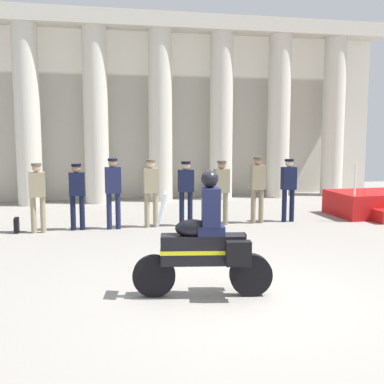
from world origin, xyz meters
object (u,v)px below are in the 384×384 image
at_px(officer_in_row_5, 222,187).
at_px(motorcycle_with_rider, 207,244).
at_px(officer_in_row_1, 77,191).
at_px(officer_in_row_3, 151,188).
at_px(officer_in_row_7, 289,185).
at_px(officer_in_row_0, 37,192).
at_px(reviewing_stand, 378,204).
at_px(officer_in_row_2, 113,188).
at_px(officer_in_row_6, 258,184).
at_px(officer_in_row_4, 186,188).
at_px(briefcase_on_ground, 17,225).

xyz_separation_m(officer_in_row_5, motorcycle_with_rider, (-1.77, -5.26, -0.20)).
xyz_separation_m(officer_in_row_1, officer_in_row_3, (1.83, -0.06, 0.05)).
bearing_deg(motorcycle_with_rider, officer_in_row_7, -113.76).
bearing_deg(officer_in_row_5, officer_in_row_0, -3.05).
distance_m(reviewing_stand, officer_in_row_2, 7.65).
bearing_deg(officer_in_row_7, officer_in_row_2, -3.36).
xyz_separation_m(officer_in_row_3, motorcycle_with_rider, (0.07, -5.37, -0.23)).
distance_m(officer_in_row_2, officer_in_row_6, 3.78).
bearing_deg(reviewing_stand, officer_in_row_4, -177.43).
relative_size(reviewing_stand, officer_in_row_0, 1.53).
xyz_separation_m(officer_in_row_3, officer_in_row_4, (0.90, -0.04, -0.03)).
height_order(officer_in_row_1, officer_in_row_7, officer_in_row_7).
bearing_deg(officer_in_row_4, officer_in_row_3, -5.16).
bearing_deg(officer_in_row_0, officer_in_row_4, 177.90).
distance_m(officer_in_row_4, motorcycle_with_rider, 5.39).
bearing_deg(officer_in_row_5, briefcase_on_ground, -4.61).
height_order(reviewing_stand, officer_in_row_1, officer_in_row_1).
bearing_deg(officer_in_row_4, briefcase_on_ground, -4.12).
bearing_deg(briefcase_on_ground, officer_in_row_6, -1.44).
distance_m(officer_in_row_6, briefcase_on_ground, 6.17).
distance_m(reviewing_stand, officer_in_row_6, 3.91).
bearing_deg(reviewing_stand, officer_in_row_1, -178.92).
relative_size(officer_in_row_4, officer_in_row_6, 0.95).
bearing_deg(officer_in_row_4, officer_in_row_0, -2.10).
relative_size(officer_in_row_0, officer_in_row_6, 0.95).
xyz_separation_m(officer_in_row_6, officer_in_row_7, (0.89, 0.01, -0.04)).
bearing_deg(officer_in_row_4, officer_in_row_1, -4.71).
bearing_deg(briefcase_on_ground, officer_in_row_2, -2.18).
height_order(reviewing_stand, briefcase_on_ground, reviewing_stand).
xyz_separation_m(reviewing_stand, motorcycle_with_rider, (-6.60, -5.59, 0.46)).
relative_size(officer_in_row_4, motorcycle_with_rider, 0.81).
height_order(officer_in_row_5, motorcycle_with_rider, motorcycle_with_rider).
distance_m(officer_in_row_1, officer_in_row_7, 5.55).
bearing_deg(officer_in_row_3, officer_in_row_7, 176.15).
bearing_deg(officer_in_row_3, officer_in_row_2, -1.45).
distance_m(officer_in_row_5, officer_in_row_6, 1.00).
relative_size(officer_in_row_6, officer_in_row_7, 1.04).
xyz_separation_m(officer_in_row_3, officer_in_row_5, (1.83, -0.11, -0.03)).
height_order(officer_in_row_2, officer_in_row_6, officer_in_row_2).
xyz_separation_m(officer_in_row_1, officer_in_row_5, (3.66, -0.17, 0.02)).
bearing_deg(motorcycle_with_rider, officer_in_row_4, -88.02).
height_order(officer_in_row_0, motorcycle_with_rider, motorcycle_with_rider).
bearing_deg(officer_in_row_6, officer_in_row_4, -3.97).
bearing_deg(officer_in_row_2, officer_in_row_5, 175.57).
height_order(officer_in_row_1, officer_in_row_4, officer_in_row_4).
bearing_deg(officer_in_row_5, officer_in_row_2, -4.43).
relative_size(officer_in_row_5, officer_in_row_6, 0.95).
bearing_deg(officer_in_row_2, officer_in_row_7, 176.64).
height_order(officer_in_row_7, briefcase_on_ground, officer_in_row_7).
height_order(officer_in_row_1, motorcycle_with_rider, motorcycle_with_rider).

